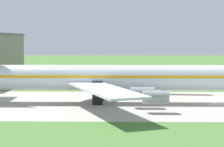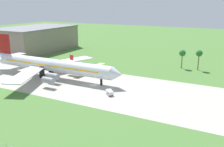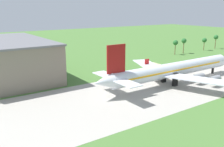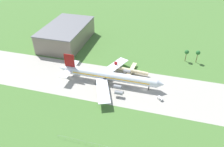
% 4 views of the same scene
% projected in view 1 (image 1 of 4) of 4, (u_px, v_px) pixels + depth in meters
% --- Properties ---
extents(ground_plane, '(600.00, 600.00, 0.00)m').
position_uv_depth(ground_plane, '(217.00, 104.00, 97.51)').
color(ground_plane, '#477233').
extents(taxiway_strip, '(320.00, 44.00, 0.02)m').
position_uv_depth(taxiway_strip, '(217.00, 104.00, 97.51)').
color(taxiway_strip, '#A8A399').
rests_on(taxiway_strip, ground_plane).
extents(jet_airliner, '(80.03, 59.81, 19.68)m').
position_uv_depth(jet_airliner, '(107.00, 78.00, 98.78)').
color(jet_airliner, silver).
rests_on(jet_airliner, ground_plane).
extents(regional_aircraft, '(28.02, 25.30, 7.98)m').
position_uv_depth(regional_aircraft, '(154.00, 85.00, 115.14)').
color(regional_aircraft, beige).
rests_on(regional_aircraft, ground_plane).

